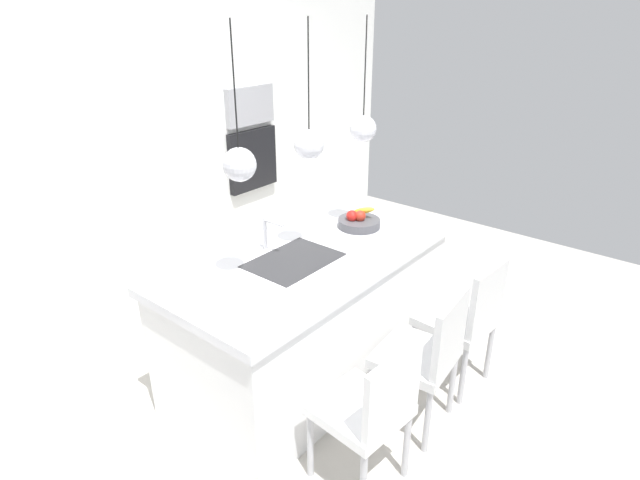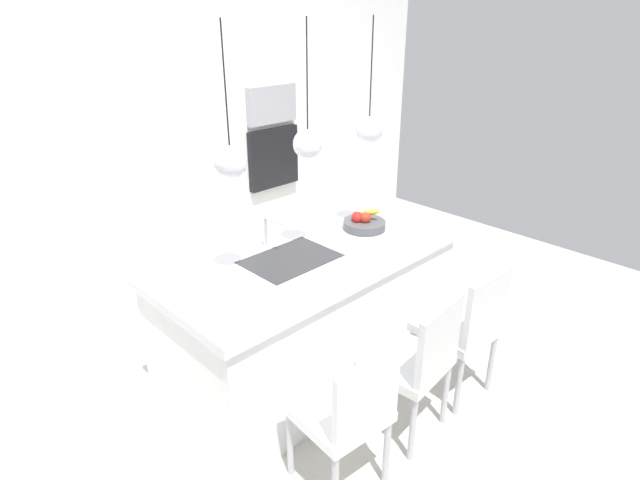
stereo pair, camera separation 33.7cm
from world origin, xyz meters
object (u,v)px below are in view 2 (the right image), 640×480
at_px(fruit_bowl, 364,222).
at_px(microwave, 271,104).
at_px(chair_near, 347,411).
at_px(chair_middle, 416,359).
at_px(chair_far, 465,326).
at_px(oven, 273,158).

distance_m(fruit_bowl, microwave, 1.74).
bearing_deg(chair_near, chair_middle, -0.23).
bearing_deg(chair_near, chair_far, -0.26).
relative_size(microwave, chair_far, 0.59).
relative_size(oven, chair_near, 0.64).
bearing_deg(chair_middle, fruit_bowl, 59.63).
distance_m(microwave, chair_middle, 2.81).
bearing_deg(oven, fruit_bowl, -107.10).
bearing_deg(fruit_bowl, chair_near, -141.51).
height_order(fruit_bowl, microwave, microwave).
bearing_deg(microwave, chair_far, -101.16).
bearing_deg(chair_near, oven, 57.35).
distance_m(fruit_bowl, chair_near, 1.44).
bearing_deg(microwave, chair_near, -122.65).
xyz_separation_m(fruit_bowl, oven, (0.49, 1.58, 0.06)).
bearing_deg(fruit_bowl, chair_middle, -120.37).
distance_m(oven, chair_near, 2.93).
height_order(oven, chair_near, oven).
distance_m(fruit_bowl, chair_far, 0.97).
relative_size(chair_middle, chair_far, 1.00).
bearing_deg(chair_middle, chair_far, -0.29).
relative_size(fruit_bowl, microwave, 0.55).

